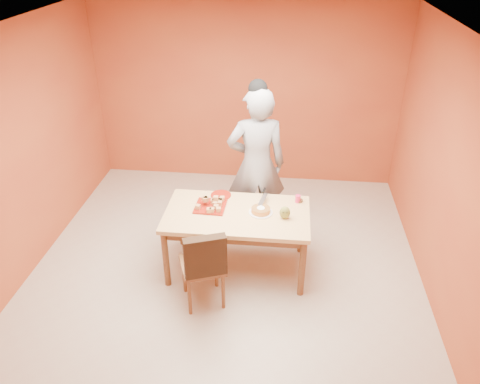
# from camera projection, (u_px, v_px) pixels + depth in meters

# --- Properties ---
(floor) EXTENTS (5.00, 5.00, 0.00)m
(floor) POSITION_uv_depth(u_px,v_px,m) (224.00, 276.00, 5.39)
(floor) COLOR beige
(floor) RESTS_ON ground
(ceiling) EXTENTS (5.00, 5.00, 0.00)m
(ceiling) POSITION_uv_depth(u_px,v_px,m) (219.00, 35.00, 4.05)
(ceiling) COLOR white
(ceiling) RESTS_ON wall_back
(wall_back) EXTENTS (4.50, 0.00, 4.50)m
(wall_back) POSITION_uv_depth(u_px,v_px,m) (246.00, 95.00, 6.88)
(wall_back) COLOR #B6542A
(wall_back) RESTS_ON floor
(wall_left) EXTENTS (0.00, 5.00, 5.00)m
(wall_left) POSITION_uv_depth(u_px,v_px,m) (11.00, 162.00, 4.93)
(wall_left) COLOR #B6542A
(wall_left) RESTS_ON floor
(wall_right) EXTENTS (0.00, 5.00, 5.00)m
(wall_right) POSITION_uv_depth(u_px,v_px,m) (453.00, 184.00, 4.51)
(wall_right) COLOR #B6542A
(wall_right) RESTS_ON floor
(dining_table) EXTENTS (1.60, 0.90, 0.76)m
(dining_table) POSITION_uv_depth(u_px,v_px,m) (237.00, 220.00, 5.22)
(dining_table) COLOR tan
(dining_table) RESTS_ON floor
(dining_chair) EXTENTS (0.58, 0.64, 0.96)m
(dining_chair) POSITION_uv_depth(u_px,v_px,m) (202.00, 264.00, 4.80)
(dining_chair) COLOR brown
(dining_chair) RESTS_ON floor
(pastry_pile) EXTENTS (0.30, 0.30, 0.10)m
(pastry_pile) POSITION_uv_depth(u_px,v_px,m) (210.00, 202.00, 5.23)
(pastry_pile) COLOR tan
(pastry_pile) RESTS_ON pastry_platter
(person) EXTENTS (0.79, 0.60, 1.97)m
(person) POSITION_uv_depth(u_px,v_px,m) (256.00, 165.00, 5.69)
(person) COLOR gray
(person) RESTS_ON floor
(pastry_platter) EXTENTS (0.35, 0.35, 0.02)m
(pastry_platter) POSITION_uv_depth(u_px,v_px,m) (210.00, 206.00, 5.26)
(pastry_platter) COLOR maroon
(pastry_platter) RESTS_ON dining_table
(red_dinner_plate) EXTENTS (0.28, 0.28, 0.01)m
(red_dinner_plate) POSITION_uv_depth(u_px,v_px,m) (221.00, 195.00, 5.49)
(red_dinner_plate) COLOR maroon
(red_dinner_plate) RESTS_ON dining_table
(white_cake_plate) EXTENTS (0.29, 0.29, 0.01)m
(white_cake_plate) POSITION_uv_depth(u_px,v_px,m) (261.00, 212.00, 5.16)
(white_cake_plate) COLOR white
(white_cake_plate) RESTS_ON dining_table
(sponge_cake) EXTENTS (0.25, 0.25, 0.05)m
(sponge_cake) POSITION_uv_depth(u_px,v_px,m) (261.00, 210.00, 5.15)
(sponge_cake) COLOR orange
(sponge_cake) RESTS_ON white_cake_plate
(cake_server) EXTENTS (0.10, 0.28, 0.01)m
(cake_server) POSITION_uv_depth(u_px,v_px,m) (263.00, 199.00, 5.29)
(cake_server) COLOR white
(cake_server) RESTS_ON sponge_cake
(egg_ornament) EXTENTS (0.14, 0.13, 0.15)m
(egg_ornament) POSITION_uv_depth(u_px,v_px,m) (285.00, 213.00, 5.03)
(egg_ornament) COLOR olive
(egg_ornament) RESTS_ON dining_table
(magenta_glass) EXTENTS (0.08, 0.08, 0.09)m
(magenta_glass) POSITION_uv_depth(u_px,v_px,m) (298.00, 199.00, 5.34)
(magenta_glass) COLOR #E22257
(magenta_glass) RESTS_ON dining_table
(checker_tin) EXTENTS (0.11, 0.11, 0.03)m
(checker_tin) POSITION_uv_depth(u_px,v_px,m) (299.00, 200.00, 5.37)
(checker_tin) COLOR #37180F
(checker_tin) RESTS_ON dining_table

